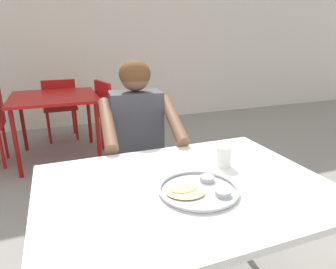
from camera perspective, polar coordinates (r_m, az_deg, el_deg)
name	(u,v)px	position (r m, az deg, el deg)	size (l,w,h in m)	color
back_wall	(78,11)	(4.81, -17.17, 22.01)	(12.00, 0.12, 3.40)	silver
table_foreground	(185,198)	(1.31, 3.32, -12.30)	(1.24, 0.90, 0.73)	white
thali_tray	(198,190)	(1.23, 5.93, -10.66)	(0.33, 0.33, 0.03)	#B7BABF
drinking_cup	(224,156)	(1.46, 10.85, -4.05)	(0.07, 0.07, 0.10)	white
chair_foreground	(134,155)	(2.21, -6.62, -4.07)	(0.45, 0.44, 0.85)	#3F3F44
diner_foreground	(139,136)	(1.93, -5.62, -0.35)	(0.52, 0.58, 1.20)	#313131
table_background_red	(55,103)	(3.47, -21.23, 5.80)	(0.90, 0.92, 0.73)	#B71414
chair_red_right	(113,111)	(3.51, -10.63, 4.46)	(0.51, 0.52, 0.86)	#AE1315
chair_red_far	(60,104)	(4.13, -20.33, 5.52)	(0.45, 0.42, 0.83)	#AA1513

